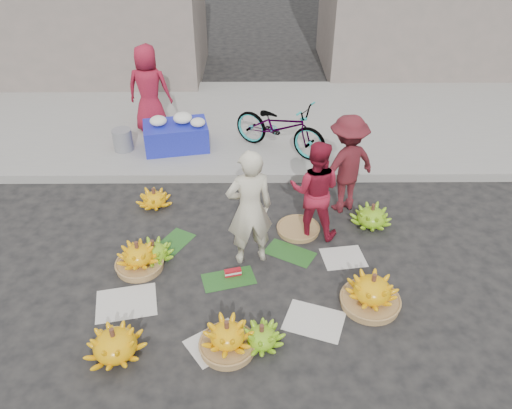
{
  "coord_description": "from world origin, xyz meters",
  "views": [
    {
      "loc": [
        0.21,
        -4.82,
        4.31
      ],
      "look_at": [
        0.25,
        0.43,
        0.7
      ],
      "focal_mm": 35.0,
      "sensor_mm": 36.0,
      "label": 1
    }
  ],
  "objects_px": {
    "vendor_cream": "(250,209)",
    "bicycle": "(280,126)",
    "banana_bunch_4": "(372,292)",
    "flower_table": "(176,134)",
    "banana_bunch_0": "(138,257)"
  },
  "relations": [
    {
      "from": "banana_bunch_0",
      "to": "bicycle",
      "type": "distance_m",
      "value": 3.54
    },
    {
      "from": "banana_bunch_0",
      "to": "flower_table",
      "type": "distance_m",
      "value": 3.06
    },
    {
      "from": "banana_bunch_4",
      "to": "vendor_cream",
      "type": "relative_size",
      "value": 0.43
    },
    {
      "from": "banana_bunch_0",
      "to": "bicycle",
      "type": "xyz_separation_m",
      "value": [
        1.93,
        2.94,
        0.41
      ]
    },
    {
      "from": "flower_table",
      "to": "bicycle",
      "type": "relative_size",
      "value": 0.68
    },
    {
      "from": "banana_bunch_4",
      "to": "vendor_cream",
      "type": "bearing_deg",
      "value": 149.48
    },
    {
      "from": "vendor_cream",
      "to": "bicycle",
      "type": "xyz_separation_m",
      "value": [
        0.51,
        2.77,
        -0.22
      ]
    },
    {
      "from": "flower_table",
      "to": "banana_bunch_4",
      "type": "bearing_deg",
      "value": -65.07
    },
    {
      "from": "banana_bunch_4",
      "to": "bicycle",
      "type": "relative_size",
      "value": 0.39
    },
    {
      "from": "vendor_cream",
      "to": "flower_table",
      "type": "bearing_deg",
      "value": -79.98
    },
    {
      "from": "flower_table",
      "to": "bicycle",
      "type": "distance_m",
      "value": 1.82
    },
    {
      "from": "banana_bunch_4",
      "to": "flower_table",
      "type": "xyz_separation_m",
      "value": [
        -2.71,
        3.72,
        0.18
      ]
    },
    {
      "from": "banana_bunch_4",
      "to": "flower_table",
      "type": "bearing_deg",
      "value": 126.08
    },
    {
      "from": "banana_bunch_0",
      "to": "banana_bunch_4",
      "type": "relative_size",
      "value": 0.97
    },
    {
      "from": "vendor_cream",
      "to": "bicycle",
      "type": "bearing_deg",
      "value": -114.6
    }
  ]
}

